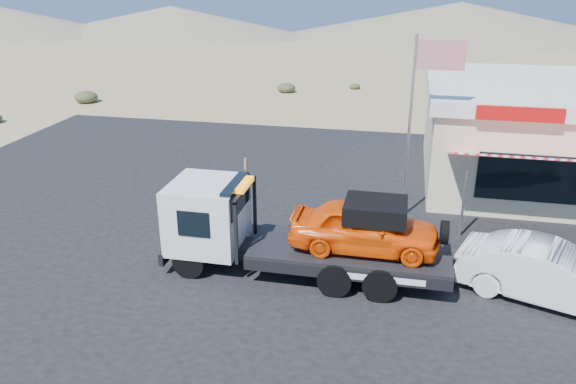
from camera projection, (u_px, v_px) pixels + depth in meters
name	position (u px, v px, depth m)	size (l,w,h in m)	color
ground	(230.00, 266.00, 15.92)	(120.00, 120.00, 0.00)	#948054
asphalt_lot	(317.00, 228.00, 18.25)	(32.00, 24.00, 0.02)	black
tow_truck	(298.00, 228.00, 15.09)	(7.60, 2.25, 2.54)	black
white_sedan	(550.00, 274.00, 14.01)	(1.56, 4.47, 1.47)	silver
jerky_store	(564.00, 134.00, 21.29)	(10.40, 9.97, 3.90)	beige
flagpole	(419.00, 108.00, 17.65)	(1.55, 0.10, 6.00)	#99999E
desert_scrub	(52.00, 127.00, 28.68)	(22.81, 35.36, 0.76)	#303A1F
distant_hills	(291.00, 22.00, 67.18)	(126.00, 48.00, 4.20)	#726B59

